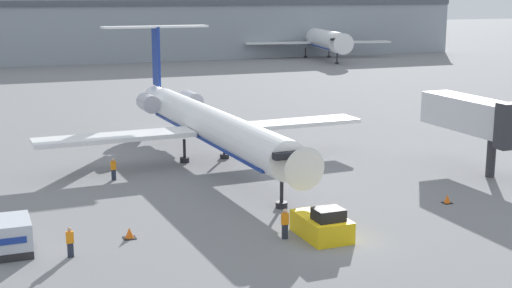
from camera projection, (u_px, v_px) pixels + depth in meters
ground_plane at (334, 242)px, 40.90m from camera, size 600.00×600.00×0.00m
terminal_building at (65, 31)px, 148.65m from camera, size 180.00×16.80×12.79m
airplane_main at (208, 123)px, 59.47m from camera, size 28.42×33.71×10.83m
pushback_tug at (322, 225)px, 41.56m from camera, size 2.37×3.92×1.97m
luggage_cart at (10, 236)px, 39.00m from camera, size 2.17×3.10×1.90m
worker_near_tug at (285, 223)px, 41.22m from camera, size 0.40×0.25×1.82m
worker_by_wing at (113, 169)px, 54.29m from camera, size 0.40×0.24×1.72m
worker_on_apron at (70, 242)px, 38.35m from camera, size 0.40×0.24×1.68m
traffic_cone_left at (129, 233)px, 41.43m from camera, size 0.71×0.71×0.65m
traffic_cone_right at (447, 199)px, 48.39m from camera, size 0.61×0.61×0.62m
airplane_parked_far_left at (319, 38)px, 157.35m from camera, size 32.87×36.72×11.53m
jet_bridge at (477, 117)px, 56.34m from camera, size 3.20×10.82×6.19m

